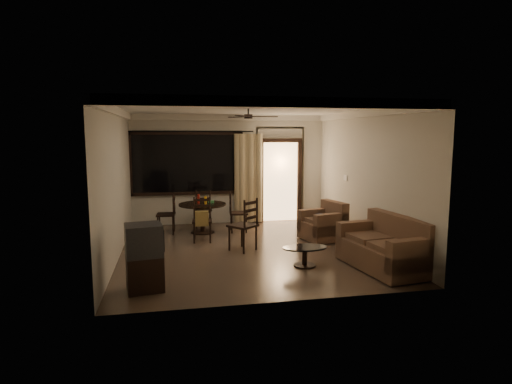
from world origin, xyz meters
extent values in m
plane|color=#7F6651|center=(0.00, 0.00, 0.00)|extent=(5.50, 5.50, 0.00)
plane|color=beige|center=(0.00, 2.75, 1.40)|extent=(5.00, 0.00, 5.00)
plane|color=beige|center=(0.00, -2.75, 1.40)|extent=(5.00, 0.00, 5.00)
plane|color=beige|center=(-2.50, 0.00, 1.40)|extent=(0.00, 5.50, 5.50)
plane|color=beige|center=(2.50, 0.00, 1.40)|extent=(0.00, 5.50, 5.50)
plane|color=white|center=(0.00, 0.00, 2.80)|extent=(5.50, 5.50, 0.00)
cube|color=black|center=(-1.10, 2.72, 1.57)|extent=(2.70, 0.04, 1.45)
cylinder|color=black|center=(-1.00, 2.63, 2.38)|extent=(3.20, 0.03, 0.03)
cube|color=#FFC684|center=(1.35, 2.71, 1.05)|extent=(0.91, 0.03, 2.08)
cube|color=white|center=(2.48, 1.05, 1.30)|extent=(0.02, 0.18, 0.12)
cylinder|color=black|center=(0.00, 0.00, 2.74)|extent=(0.03, 0.03, 0.12)
cylinder|color=black|center=(0.00, 0.00, 2.65)|extent=(0.16, 0.16, 0.08)
cylinder|color=black|center=(-0.80, 1.70, 0.67)|extent=(1.11, 1.11, 0.04)
cylinder|color=black|center=(-0.80, 1.70, 0.34)|extent=(0.11, 0.11, 0.65)
cylinder|color=black|center=(-0.80, 1.70, 0.01)|extent=(0.55, 0.55, 0.03)
cylinder|color=maroon|center=(-0.89, 1.75, 0.80)|extent=(0.06, 0.06, 0.22)
cylinder|color=orange|center=(-0.73, 1.65, 0.78)|extent=(0.06, 0.06, 0.18)
cube|color=#288544|center=(-0.59, 1.79, 0.72)|extent=(0.14, 0.10, 0.05)
cube|color=black|center=(-1.64, 1.77, 0.45)|extent=(0.45, 0.45, 0.04)
cube|color=black|center=(0.05, 1.63, 0.45)|extent=(0.45, 0.45, 0.04)
cube|color=black|center=(-0.87, 0.85, 0.45)|extent=(0.45, 0.45, 0.04)
cube|color=#A68547|center=(-0.89, 0.62, 0.55)|extent=(0.29, 0.10, 0.32)
cube|color=black|center=(-0.73, 2.30, 0.45)|extent=(0.45, 0.45, 0.04)
cube|color=black|center=(-1.91, -1.91, 0.26)|extent=(0.59, 0.55, 0.53)
cube|color=black|center=(-1.91, -1.91, 0.76)|extent=(0.59, 0.55, 0.47)
cube|color=black|center=(-1.65, -1.87, 0.76)|extent=(0.08, 0.38, 0.32)
cube|color=#4D2924|center=(2.05, -1.67, 0.23)|extent=(1.12, 1.78, 0.42)
cube|color=#4D2924|center=(2.39, -1.62, 0.57)|extent=(0.45, 1.68, 0.68)
cube|color=#4D2924|center=(2.16, -2.40, 0.44)|extent=(0.90, 0.32, 0.52)
cube|color=#4D2924|center=(1.94, -0.94, 0.44)|extent=(0.90, 0.32, 0.52)
cube|color=#4D2924|center=(2.00, -1.68, 0.47)|extent=(0.83, 1.54, 0.13)
cube|color=#4D2924|center=(1.74, 0.48, 0.21)|extent=(0.99, 0.99, 0.38)
cube|color=#4D2924|center=(2.04, 0.56, 0.53)|extent=(0.38, 0.83, 0.62)
cube|color=#4D2924|center=(1.81, 0.17, 0.40)|extent=(0.83, 0.37, 0.48)
cube|color=#4D2924|center=(1.66, 0.79, 0.40)|extent=(0.83, 0.37, 0.48)
cube|color=#4D2924|center=(1.69, 0.47, 0.43)|extent=(0.71, 0.74, 0.11)
ellipsoid|color=navy|center=(1.69, 0.47, 0.54)|extent=(0.34, 0.29, 0.10)
ellipsoid|color=black|center=(0.78, -1.26, 0.34)|extent=(0.79, 0.48, 0.03)
cylinder|color=black|center=(0.78, -1.26, 0.17)|extent=(0.09, 0.09, 0.32)
cylinder|color=black|center=(0.78, -1.26, 0.01)|extent=(0.39, 0.39, 0.03)
cube|color=black|center=(-0.12, -0.02, 0.50)|extent=(0.66, 0.66, 0.04)
camera|label=1|loc=(-1.48, -8.26, 2.32)|focal=30.00mm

